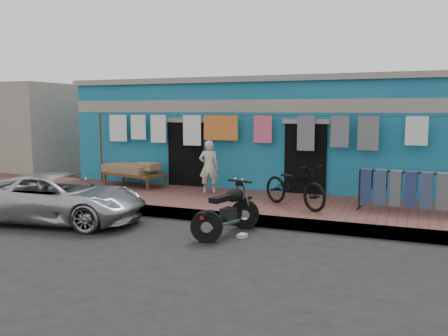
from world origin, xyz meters
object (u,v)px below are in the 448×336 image
seated_person (209,167)px  motorcycle (227,209)px  jeans_rack (403,191)px  charpoy (135,175)px  bicycle (295,181)px  car (58,197)px

seated_person → motorcycle: (1.69, -2.95, -0.43)m
seated_person → motorcycle: seated_person is taller
jeans_rack → motorcycle: bearing=-143.7°
seated_person → jeans_rack: size_ratio=0.72×
charpoy → bicycle: bearing=-13.3°
car → motorcycle: size_ratio=2.31×
bicycle → motorcycle: bearing=-171.6°
seated_person → bicycle: 2.73m
motorcycle → jeans_rack: 3.93m
car → motorcycle: 3.85m
car → motorcycle: car is taller
bicycle → seated_person: bearing=101.4°
motorcycle → jeans_rack: (3.16, 2.32, 0.20)m
seated_person → motorcycle: size_ratio=0.83×
bicycle → jeans_rack: bicycle is taller
motorcycle → charpoy: motorcycle is taller
seated_person → jeans_rack: bearing=151.0°
motorcycle → charpoy: size_ratio=0.79×
car → bicycle: (4.70, 2.35, 0.31)m
jeans_rack → car: bearing=-159.0°
seated_person → jeans_rack: 4.90m
seated_person → bicycle: size_ratio=0.75×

